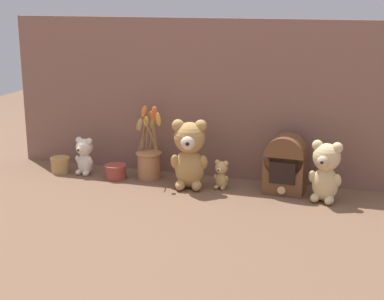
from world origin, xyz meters
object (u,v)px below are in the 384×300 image
object	(u,v)px
teddy_bear_medium	(326,170)
vintage_radio	(286,164)
teddy_bear_large	(189,153)
teddy_bear_small	(84,155)
flower_vase	(149,157)
decorative_tin_tall	(116,172)
decorative_tin_short	(60,165)
teddy_bear_tiny	(221,174)

from	to	relation	value
teddy_bear_medium	vintage_radio	bearing A→B (deg)	158.96
teddy_bear_large	teddy_bear_small	size ratio (longest dim) A/B	1.71
flower_vase	decorative_tin_tall	bearing A→B (deg)	-161.18
flower_vase	vintage_radio	size ratio (longest dim) A/B	1.37
vintage_radio	decorative_tin_tall	xyz separation A→B (m)	(-0.70, -0.04, -0.08)
teddy_bear_small	decorative_tin_short	xyz separation A→B (m)	(-0.11, -0.01, -0.05)
teddy_bear_medium	teddy_bear_small	size ratio (longest dim) A/B	1.42
vintage_radio	decorative_tin_tall	size ratio (longest dim) A/B	2.47
flower_vase	vintage_radio	distance (m)	0.57
teddy_bear_small	teddy_bear_medium	bearing A→B (deg)	-1.93
teddy_bear_small	teddy_bear_tiny	size ratio (longest dim) A/B	1.39
flower_vase	decorative_tin_short	world-z (taller)	flower_vase
teddy_bear_tiny	vintage_radio	xyz separation A→B (m)	(0.25, 0.03, 0.05)
teddy_bear_medium	teddy_bear_small	xyz separation A→B (m)	(-1.00, 0.03, -0.04)
vintage_radio	decorative_tin_short	size ratio (longest dim) A/B	2.78
teddy_bear_medium	flower_vase	distance (m)	0.73
teddy_bear_tiny	decorative_tin_short	size ratio (longest dim) A/B	1.42
teddy_bear_tiny	flower_vase	size ratio (longest dim) A/B	0.37
flower_vase	decorative_tin_short	bearing A→B (deg)	-174.88
teddy_bear_tiny	flower_vase	bearing A→B (deg)	173.32
teddy_bear_small	vintage_radio	world-z (taller)	vintage_radio
teddy_bear_tiny	teddy_bear_large	bearing A→B (deg)	-166.81
teddy_bear_medium	decorative_tin_short	distance (m)	1.12
teddy_bear_large	vintage_radio	size ratio (longest dim) A/B	1.22
teddy_bear_tiny	teddy_bear_medium	bearing A→B (deg)	-3.77
flower_vase	decorative_tin_tall	size ratio (longest dim) A/B	3.39
teddy_bear_large	decorative_tin_short	xyz separation A→B (m)	(-0.59, 0.03, -0.11)
teddy_bear_tiny	decorative_tin_tall	bearing A→B (deg)	-179.05
teddy_bear_medium	teddy_bear_tiny	bearing A→B (deg)	176.23
flower_vase	vintage_radio	world-z (taller)	flower_vase
teddy_bear_tiny	decorative_tin_short	xyz separation A→B (m)	(-0.72, 0.00, -0.03)
teddy_bear_tiny	vintage_radio	size ratio (longest dim) A/B	0.51
flower_vase	decorative_tin_short	distance (m)	0.40
teddy_bear_medium	vintage_radio	distance (m)	0.17
vintage_radio	flower_vase	bearing A→B (deg)	179.60
teddy_bear_large	teddy_bear_small	xyz separation A→B (m)	(-0.48, 0.04, -0.06)
teddy_bear_large	decorative_tin_short	bearing A→B (deg)	177.03
teddy_bear_medium	vintage_radio	xyz separation A→B (m)	(-0.16, 0.06, -0.01)
decorative_tin_tall	decorative_tin_short	distance (m)	0.26
teddy_bear_large	decorative_tin_tall	distance (m)	0.35
decorative_tin_short	teddy_bear_medium	bearing A→B (deg)	-1.46
teddy_bear_medium	flower_vase	bearing A→B (deg)	174.94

